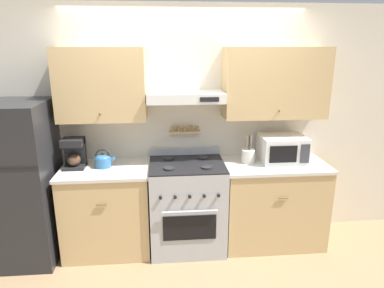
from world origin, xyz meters
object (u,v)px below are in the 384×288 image
at_px(refrigerator, 16,183).
at_px(utensil_crock, 248,156).
at_px(coffee_maker, 74,153).
at_px(stove_range, 187,205).
at_px(tea_kettle, 103,160).
at_px(microwave, 282,149).

distance_m(refrigerator, utensil_crock, 2.38).
bearing_deg(coffee_maker, stove_range, -3.86).
bearing_deg(stove_range, coffee_maker, 176.14).
height_order(refrigerator, utensil_crock, refrigerator).
bearing_deg(utensil_crock, tea_kettle, -180.00).
height_order(refrigerator, coffee_maker, refrigerator).
bearing_deg(microwave, utensil_crock, -177.29).
bearing_deg(stove_range, tea_kettle, 176.45).
relative_size(stove_range, microwave, 2.18).
bearing_deg(tea_kettle, stove_range, -3.55).
relative_size(refrigerator, microwave, 3.42).
relative_size(stove_range, refrigerator, 0.64).
distance_m(refrigerator, tea_kettle, 0.88).
bearing_deg(microwave, coffee_maker, 179.84).
xyz_separation_m(tea_kettle, utensil_crock, (1.51, 0.00, 0.00)).
xyz_separation_m(coffee_maker, microwave, (2.18, -0.01, -0.01)).
height_order(stove_range, utensil_crock, utensil_crock).
xyz_separation_m(coffee_maker, utensil_crock, (1.80, -0.02, -0.08)).
relative_size(coffee_maker, utensil_crock, 1.04).
bearing_deg(tea_kettle, coffee_maker, 175.21).
distance_m(stove_range, utensil_crock, 0.84).
bearing_deg(tea_kettle, utensil_crock, 0.00).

